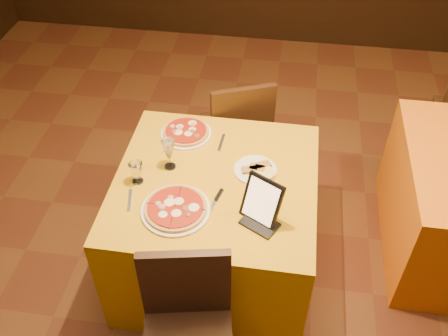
# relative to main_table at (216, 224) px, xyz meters

# --- Properties ---
(main_table) EXTENTS (1.10, 1.10, 0.75)m
(main_table) POSITION_rel_main_table_xyz_m (0.00, 0.00, 0.00)
(main_table) COLOR #D1970D
(main_table) RESTS_ON floor
(chair_main_far) EXTENTS (0.60, 0.60, 0.91)m
(chair_main_far) POSITION_rel_main_table_xyz_m (0.00, 0.83, 0.08)
(chair_main_far) COLOR black
(chair_main_far) RESTS_ON floor
(pizza_near) EXTENTS (0.36, 0.36, 0.03)m
(pizza_near) POSITION_rel_main_table_xyz_m (-0.16, -0.26, 0.39)
(pizza_near) COLOR white
(pizza_near) RESTS_ON main_table
(pizza_far) EXTENTS (0.30, 0.30, 0.03)m
(pizza_far) POSITION_rel_main_table_xyz_m (-0.24, 0.35, 0.39)
(pizza_far) COLOR white
(pizza_far) RESTS_ON main_table
(cutlet_dish) EXTENTS (0.24, 0.24, 0.03)m
(cutlet_dish) POSITION_rel_main_table_xyz_m (0.21, 0.10, 0.39)
(cutlet_dish) COLOR white
(cutlet_dish) RESTS_ON main_table
(wine_glass) EXTENTS (0.09, 0.09, 0.19)m
(wine_glass) POSITION_rel_main_table_xyz_m (-0.27, 0.06, 0.47)
(wine_glass) COLOR #C9BE72
(wine_glass) RESTS_ON main_table
(water_glass) EXTENTS (0.09, 0.09, 0.13)m
(water_glass) POSITION_rel_main_table_xyz_m (-0.41, -0.08, 0.44)
(water_glass) COLOR silver
(water_glass) RESTS_ON main_table
(tablet) EXTENTS (0.22, 0.18, 0.24)m
(tablet) POSITION_rel_main_table_xyz_m (0.27, -0.23, 0.49)
(tablet) COLOR black
(tablet) RESTS_ON main_table
(knife) EXTENTS (0.08, 0.24, 0.01)m
(knife) POSITION_rel_main_table_xyz_m (0.02, -0.20, 0.38)
(knife) COLOR silver
(knife) RESTS_ON main_table
(fork_near) EXTENTS (0.05, 0.16, 0.01)m
(fork_near) POSITION_rel_main_table_xyz_m (-0.42, -0.22, 0.38)
(fork_near) COLOR #ABAAB1
(fork_near) RESTS_ON main_table
(fork_far) EXTENTS (0.02, 0.16, 0.01)m
(fork_far) POSITION_rel_main_table_xyz_m (-0.02, 0.31, 0.38)
(fork_far) COLOR silver
(fork_far) RESTS_ON main_table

